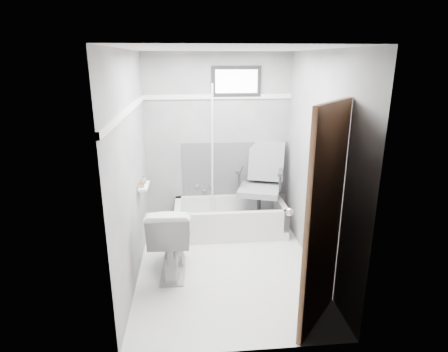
{
  "coord_description": "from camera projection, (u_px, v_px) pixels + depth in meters",
  "views": [
    {
      "loc": [
        -0.38,
        -3.79,
        2.31
      ],
      "look_at": [
        0.0,
        0.35,
        1.0
      ],
      "focal_mm": 30.0,
      "sensor_mm": 36.0,
      "label": 1
    }
  ],
  "objects": [
    {
      "name": "wall_left",
      "position": [
        131.0,
        170.0,
        3.88
      ],
      "size": [
        0.02,
        2.6,
        2.4
      ],
      "primitive_type": "cube",
      "color": "slate",
      "rests_on": "floor"
    },
    {
      "name": "trim_left",
      "position": [
        128.0,
        110.0,
        3.7
      ],
      "size": [
        0.02,
        2.6,
        0.06
      ],
      "primitive_type": "cube",
      "color": "white",
      "rests_on": "wall_left"
    },
    {
      "name": "shelf",
      "position": [
        144.0,
        186.0,
        4.33
      ],
      "size": [
        0.1,
        0.32,
        0.02
      ],
      "primitive_type": "cube",
      "color": "white",
      "rests_on": "wall_left"
    },
    {
      "name": "wall_back",
      "position": [
        218.0,
        142.0,
        5.2
      ],
      "size": [
        2.0,
        0.02,
        2.4
      ],
      "primitive_type": "cube",
      "color": "slate",
      "rests_on": "floor"
    },
    {
      "name": "wall_front",
      "position": [
        245.0,
        217.0,
        2.73
      ],
      "size": [
        2.0,
        0.02,
        2.4
      ],
      "primitive_type": "cube",
      "color": "slate",
      "rests_on": "floor"
    },
    {
      "name": "floor",
      "position": [
        227.0,
        267.0,
        4.33
      ],
      "size": [
        2.6,
        2.6,
        0.0
      ],
      "primitive_type": "plane",
      "color": "white",
      "rests_on": "ground"
    },
    {
      "name": "faucet",
      "position": [
        204.0,
        187.0,
        5.35
      ],
      "size": [
        0.26,
        0.1,
        0.16
      ],
      "primitive_type": null,
      "color": "silver",
      "rests_on": "wall_back"
    },
    {
      "name": "bathtub",
      "position": [
        230.0,
        218.0,
        5.16
      ],
      "size": [
        1.5,
        0.7,
        0.42
      ],
      "primitive_type": null,
      "color": "silver",
      "rests_on": "floor"
    },
    {
      "name": "pole",
      "position": [
        212.0,
        157.0,
        5.01
      ],
      "size": [
        0.02,
        0.3,
        1.93
      ],
      "primitive_type": "cylinder",
      "rotation": [
        0.14,
        0.0,
        0.0
      ],
      "color": "white",
      "rests_on": "bathtub"
    },
    {
      "name": "ceiling",
      "position": [
        227.0,
        49.0,
        3.61
      ],
      "size": [
        2.6,
        2.6,
        0.0
      ],
      "primitive_type": "plane",
      "rotation": [
        3.14,
        0.0,
        0.0
      ],
      "color": "silver",
      "rests_on": "floor"
    },
    {
      "name": "backerboard",
      "position": [
        235.0,
        169.0,
        5.34
      ],
      "size": [
        1.5,
        0.02,
        0.78
      ],
      "primitive_type": "cube",
      "color": "#4C4C4F",
      "rests_on": "wall_back"
    },
    {
      "name": "window",
      "position": [
        236.0,
        81.0,
        4.96
      ],
      "size": [
        0.66,
        0.04,
        0.4
      ],
      "primitive_type": null,
      "color": "black",
      "rests_on": "wall_back"
    },
    {
      "name": "wall_right",
      "position": [
        319.0,
        166.0,
        4.06
      ],
      "size": [
        0.02,
        2.6,
        2.4
      ],
      "primitive_type": "cube",
      "color": "slate",
      "rests_on": "floor"
    },
    {
      "name": "toilet",
      "position": [
        171.0,
        238.0,
        4.15
      ],
      "size": [
        0.49,
        0.85,
        0.81
      ],
      "primitive_type": "imported",
      "rotation": [
        0.0,
        0.0,
        3.11
      ],
      "color": "silver",
      "rests_on": "floor"
    },
    {
      "name": "soap_bottle_a",
      "position": [
        142.0,
        183.0,
        4.23
      ],
      "size": [
        0.05,
        0.05,
        0.11
      ],
      "primitive_type": "imported",
      "rotation": [
        0.0,
        0.0,
        0.05
      ],
      "color": "#9E764F",
      "rests_on": "shelf"
    },
    {
      "name": "soap_bottle_b",
      "position": [
        143.0,
        180.0,
        4.36
      ],
      "size": [
        0.1,
        0.1,
        0.09
      ],
      "primitive_type": "imported",
      "rotation": [
        0.0,
        0.0,
        0.87
      ],
      "color": "slate",
      "rests_on": "shelf"
    },
    {
      "name": "trim_back",
      "position": [
        218.0,
        97.0,
        5.0
      ],
      "size": [
        2.0,
        0.02,
        0.06
      ],
      "primitive_type": "cube",
      "color": "white",
      "rests_on": "wall_back"
    },
    {
      "name": "door",
      "position": [
        369.0,
        235.0,
        2.9
      ],
      "size": [
        0.78,
        0.78,
        2.0
      ],
      "primitive_type": null,
      "color": "brown",
      "rests_on": "floor"
    },
    {
      "name": "office_chair",
      "position": [
        259.0,
        185.0,
        5.09
      ],
      "size": [
        0.8,
        0.8,
        1.1
      ],
      "primitive_type": null,
      "rotation": [
        0.0,
        0.0,
        -0.31
      ],
      "color": "slate",
      "rests_on": "bathtub"
    }
  ]
}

